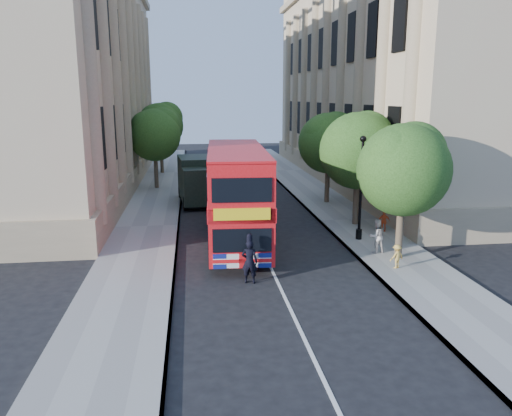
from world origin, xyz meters
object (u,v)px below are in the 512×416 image
object	(u,v)px
box_van	(197,182)
woman_pedestrian	(376,236)
police_constable	(250,262)
double_decker_bus	(237,193)
lamp_post	(361,192)

from	to	relation	value
box_van	woman_pedestrian	bearing A→B (deg)	-62.84
box_van	police_constable	size ratio (longest dim) A/B	3.24
double_decker_bus	woman_pedestrian	size ratio (longest dim) A/B	6.51
double_decker_bus	box_van	distance (m)	9.95
box_van	woman_pedestrian	distance (m)	14.68
box_van	police_constable	world-z (taller)	box_van
lamp_post	police_constable	bearing A→B (deg)	-140.65
box_van	double_decker_bus	bearing A→B (deg)	-85.22
box_van	woman_pedestrian	xyz separation A→B (m)	(7.94, -12.33, -0.62)
lamp_post	woman_pedestrian	bearing A→B (deg)	-88.69
police_constable	double_decker_bus	bearing A→B (deg)	-75.69
lamp_post	police_constable	distance (m)	8.06
double_decker_bus	box_van	size ratio (longest dim) A/B	1.81
lamp_post	double_decker_bus	xyz separation A→B (m)	(-6.10, 0.36, 0.04)
lamp_post	police_constable	world-z (taller)	lamp_post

